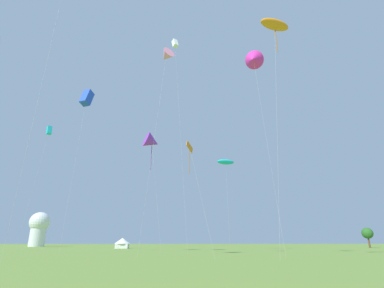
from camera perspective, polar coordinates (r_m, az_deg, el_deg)
kite_white_box at (r=57.86m, az=-3.35°, el=18.97°), size 3.15×2.86×37.92m
kite_pink_delta at (r=43.23m, az=-5.07°, el=16.81°), size 3.74×2.75×27.75m
kite_orange_parafoil at (r=39.94m, az=15.91°, el=21.55°), size 4.34×2.67×27.63m
kite_cyan_parafoil at (r=62.36m, az=6.61°, el=-3.52°), size 4.04×2.70×18.38m
kite_cyan_box at (r=69.17m, az=-26.21°, el=2.39°), size 2.61×1.98×25.10m
kite_orange_diamond at (r=33.25m, az=-0.40°, el=-1.13°), size 2.92×1.90×12.79m
kite_blue_box at (r=54.07m, az=-19.93°, el=8.49°), size 2.13×3.51×26.73m
kite_magenta_delta at (r=43.81m, az=11.95°, el=15.88°), size 3.87×4.15×27.86m
kite_purple_delta at (r=52.57m, az=-7.86°, el=0.46°), size 4.24×3.75×20.32m
festival_tent_right at (r=75.59m, az=-13.50°, el=-18.30°), size 3.69×3.69×2.40m
observatory_dome at (r=110.48m, az=-27.81°, el=-14.22°), size 6.40×6.40×10.80m
tree_distant_left at (r=92.86m, az=31.17°, el=-14.77°), size 2.82×2.82×5.09m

